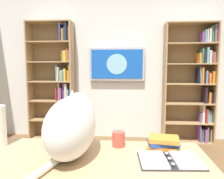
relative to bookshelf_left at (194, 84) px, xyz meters
name	(u,v)px	position (x,y,z in m)	size (l,w,h in m)	color
wall_back	(119,61)	(1.25, -0.17, 0.38)	(4.52, 0.06, 2.70)	silver
bookshelf_left	(194,84)	(0.00, 0.00, 0.00)	(0.82, 0.28, 1.96)	tan
bookshelf_right	(57,83)	(2.32, 0.00, 0.00)	(0.76, 0.28, 2.01)	tan
wall_mounted_tv	(117,64)	(1.28, -0.08, 0.33)	(0.95, 0.07, 0.56)	#B7B7BC
cat	(72,123)	(1.41, 2.38, -0.05)	(0.28, 0.64, 0.36)	white
open_binder	(170,160)	(0.87, 2.44, -0.22)	(0.34, 0.24, 0.02)	#26262B
coffee_mug	(118,139)	(1.15, 2.24, -0.18)	(0.08, 0.08, 0.10)	#D84C3F
desk_book_stack	(163,143)	(0.87, 2.26, -0.19)	(0.21, 0.16, 0.07)	orange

